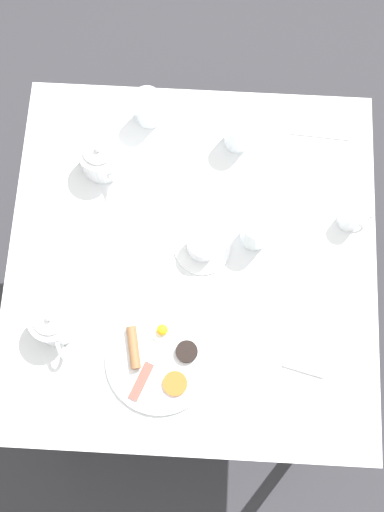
{
  "coord_description": "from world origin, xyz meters",
  "views": [
    {
      "loc": [
        0.02,
        -0.42,
        2.32
      ],
      "look_at": [
        0.0,
        0.0,
        0.8
      ],
      "focal_mm": 42.0,
      "sensor_mm": 36.0,
      "label": 1
    }
  ],
  "objects_px": {
    "teapot_near": "(54,322)",
    "wine_glass_spare": "(238,133)",
    "breakfast_plate": "(160,358)",
    "napkin_folded": "(310,342)",
    "water_glass_short": "(256,231)",
    "teacup_with_saucer_left": "(203,245)",
    "knife_by_plate": "(320,135)",
    "teapot_far": "(100,158)",
    "creamer_jug": "(351,217)",
    "water_glass_tall": "(148,108)",
    "fork_by_plate": "(132,264)"
  },
  "relations": [
    {
      "from": "water_glass_short",
      "to": "wine_glass_spare",
      "type": "relative_size",
      "value": 1.07
    },
    {
      "from": "water_glass_tall",
      "to": "wine_glass_spare",
      "type": "distance_m",
      "value": 0.26
    },
    {
      "from": "teapot_far",
      "to": "teacup_with_saucer_left",
      "type": "distance_m",
      "value": 0.37
    },
    {
      "from": "teapot_near",
      "to": "teapot_far",
      "type": "relative_size",
      "value": 1.08
    },
    {
      "from": "knife_by_plate",
      "to": "napkin_folded",
      "type": "bearing_deg",
      "value": -92.7
    },
    {
      "from": "teapot_near",
      "to": "creamer_jug",
      "type": "bearing_deg",
      "value": -87.22
    },
    {
      "from": "teacup_with_saucer_left",
      "to": "breakfast_plate",
      "type": "bearing_deg",
      "value": -107.2
    },
    {
      "from": "water_glass_short",
      "to": "teacup_with_saucer_left",
      "type": "bearing_deg",
      "value": -164.93
    },
    {
      "from": "water_glass_tall",
      "to": "knife_by_plate",
      "type": "xyz_separation_m",
      "value": [
        0.49,
        -0.03,
        -0.05
      ]
    },
    {
      "from": "wine_glass_spare",
      "to": "water_glass_tall",
      "type": "bearing_deg",
      "value": 166.02
    },
    {
      "from": "breakfast_plate",
      "to": "fork_by_plate",
      "type": "xyz_separation_m",
      "value": [
        -0.09,
        0.24,
        -0.01
      ]
    },
    {
      "from": "teacup_with_saucer_left",
      "to": "napkin_folded",
      "type": "xyz_separation_m",
      "value": [
        0.29,
        -0.24,
        -0.02
      ]
    },
    {
      "from": "water_glass_tall",
      "to": "creamer_jug",
      "type": "distance_m",
      "value": 0.63
    },
    {
      "from": "teapot_near",
      "to": "wine_glass_spare",
      "type": "relative_size",
      "value": 1.94
    },
    {
      "from": "wine_glass_spare",
      "to": "creamer_jug",
      "type": "relative_size",
      "value": 1.13
    },
    {
      "from": "teacup_with_saucer_left",
      "to": "creamer_jug",
      "type": "relative_size",
      "value": 1.77
    },
    {
      "from": "water_glass_tall",
      "to": "teacup_with_saucer_left",
      "type": "bearing_deg",
      "value": -65.92
    },
    {
      "from": "creamer_jug",
      "to": "napkin_folded",
      "type": "distance_m",
      "value": 0.35
    },
    {
      "from": "water_glass_short",
      "to": "wine_glass_spare",
      "type": "bearing_deg",
      "value": 101.1
    },
    {
      "from": "teacup_with_saucer_left",
      "to": "creamer_jug",
      "type": "bearing_deg",
      "value": 13.77
    },
    {
      "from": "knife_by_plate",
      "to": "teapot_near",
      "type": "bearing_deg",
      "value": -139.66
    },
    {
      "from": "water_glass_short",
      "to": "creamer_jug",
      "type": "bearing_deg",
      "value": 13.06
    },
    {
      "from": "creamer_jug",
      "to": "teapot_near",
      "type": "bearing_deg",
      "value": -156.78
    },
    {
      "from": "water_glass_short",
      "to": "fork_by_plate",
      "type": "height_order",
      "value": "water_glass_short"
    },
    {
      "from": "teapot_near",
      "to": "fork_by_plate",
      "type": "bearing_deg",
      "value": -66.65
    },
    {
      "from": "water_glass_short",
      "to": "knife_by_plate",
      "type": "relative_size",
      "value": 0.54
    },
    {
      "from": "teacup_with_saucer_left",
      "to": "wine_glass_spare",
      "type": "relative_size",
      "value": 1.56
    },
    {
      "from": "wine_glass_spare",
      "to": "napkin_folded",
      "type": "bearing_deg",
      "value": -69.61
    },
    {
      "from": "breakfast_plate",
      "to": "water_glass_tall",
      "type": "bearing_deg",
      "value": 96.52
    },
    {
      "from": "teapot_far",
      "to": "teacup_with_saucer_left",
      "type": "bearing_deg",
      "value": 20.24
    },
    {
      "from": "teacup_with_saucer_left",
      "to": "wine_glass_spare",
      "type": "bearing_deg",
      "value": 75.55
    },
    {
      "from": "creamer_jug",
      "to": "fork_by_plate",
      "type": "height_order",
      "value": "creamer_jug"
    },
    {
      "from": "water_glass_tall",
      "to": "creamer_jug",
      "type": "height_order",
      "value": "water_glass_tall"
    },
    {
      "from": "teapot_near",
      "to": "knife_by_plate",
      "type": "bearing_deg",
      "value": -70.1
    },
    {
      "from": "water_glass_tall",
      "to": "napkin_folded",
      "type": "distance_m",
      "value": 0.77
    },
    {
      "from": "teacup_with_saucer_left",
      "to": "teapot_near",
      "type": "bearing_deg",
      "value": -147.91
    },
    {
      "from": "teapot_near",
      "to": "teacup_with_saucer_left",
      "type": "distance_m",
      "value": 0.43
    },
    {
      "from": "teapot_far",
      "to": "teacup_with_saucer_left",
      "type": "relative_size",
      "value": 1.15
    },
    {
      "from": "teapot_near",
      "to": "napkin_folded",
      "type": "relative_size",
      "value": 1.05
    },
    {
      "from": "teapot_far",
      "to": "fork_by_plate",
      "type": "relative_size",
      "value": 1.17
    },
    {
      "from": "wine_glass_spare",
      "to": "knife_by_plate",
      "type": "xyz_separation_m",
      "value": [
        0.23,
        0.03,
        -0.05
      ]
    },
    {
      "from": "breakfast_plate",
      "to": "napkin_folded",
      "type": "bearing_deg",
      "value": 9.18
    },
    {
      "from": "teapot_near",
      "to": "teapot_far",
      "type": "height_order",
      "value": "same"
    },
    {
      "from": "teapot_far",
      "to": "creamer_jug",
      "type": "bearing_deg",
      "value": 47.45
    },
    {
      "from": "fork_by_plate",
      "to": "knife_by_plate",
      "type": "height_order",
      "value": "same"
    },
    {
      "from": "breakfast_plate",
      "to": "creamer_jug",
      "type": "height_order",
      "value": "creamer_jug"
    },
    {
      "from": "napkin_folded",
      "to": "teacup_with_saucer_left",
      "type": "bearing_deg",
      "value": 140.54
    },
    {
      "from": "wine_glass_spare",
      "to": "fork_by_plate",
      "type": "relative_size",
      "value": 0.65
    },
    {
      "from": "water_glass_tall",
      "to": "knife_by_plate",
      "type": "bearing_deg",
      "value": -3.73
    },
    {
      "from": "teacup_with_saucer_left",
      "to": "fork_by_plate",
      "type": "relative_size",
      "value": 1.02
    }
  ]
}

